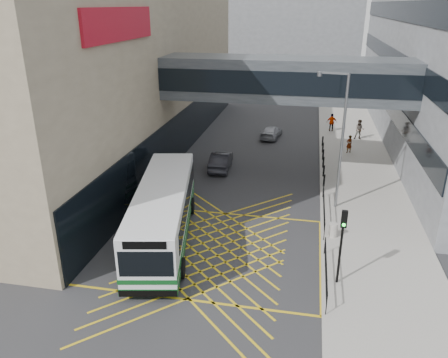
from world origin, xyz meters
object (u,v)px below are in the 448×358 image
Objects in this scene: bus at (164,211)px; car_silver at (271,132)px; car_dark at (221,161)px; litter_bin at (333,230)px; car_white at (175,196)px; street_lamp at (340,134)px; traffic_light at (342,237)px; pedestrian_b at (360,130)px; pedestrian_c at (332,122)px; pedestrian_a at (349,144)px.

bus is 2.97× the size of car_silver.
car_dark reaches higher than litter_bin.
street_lamp is (10.31, 1.74, 4.32)m from car_white.
car_silver is at bearing 104.48° from traffic_light.
pedestrian_b is at bearing 84.76° from traffic_light.
car_white is at bearing -160.21° from street_lamp.
bus is 25.46m from pedestrian_b.
bus reaches higher than pedestrian_c.
bus is 7.48× the size of pedestrian_a.
pedestrian_b is at bearing 136.94° from pedestrian_c.
street_lamp is 4.68× the size of pedestrian_c.
traffic_light is at bearing 90.55° from pedestrian_c.
pedestrian_b is at bearing 89.68° from street_lamp.
car_dark is at bearing 130.86° from litter_bin.
traffic_light is 20.65m from pedestrian_a.
car_dark is 1.12× the size of car_silver.
litter_bin is 22.88m from pedestrian_c.
street_lamp reaches higher than traffic_light.
pedestrian_a is at bearing 46.04° from bus.
street_lamp is 12.51m from pedestrian_a.
traffic_light is at bearing -27.78° from bus.
street_lamp is (9.59, 5.99, 3.33)m from bus.
street_lamp is (0.05, 8.81, 2.37)m from traffic_light.
pedestrian_a is (7.31, -3.85, 0.33)m from car_silver.
bus is at bearing 25.82° from pedestrian_a.
car_white is at bearing 16.56° from pedestrian_a.
traffic_light is at bearing -80.12° from street_lamp.
car_white is 2.57× the size of pedestrian_c.
car_dark is 17.05m from traffic_light.
car_silver is 2.07× the size of pedestrian_b.
pedestrian_a is (11.34, 17.67, -0.79)m from bus.
traffic_light is at bearing 117.51° from car_dark.
pedestrian_c is at bearing -128.52° from car_dark.
bus is 2.52× the size of car_white.
car_white is at bearing 81.68° from car_silver.
bus is at bearing 82.48° from car_dark.
car_white is at bearing 63.79° from pedestrian_c.
traffic_light reaches higher than car_dark.
street_lamp is at bearing 90.23° from pedestrian_c.
street_lamp is at bearing 49.97° from pedestrian_a.
litter_bin is at bearing 162.35° from car_white.
pedestrian_c is (0.55, 22.87, 0.51)m from litter_bin.
pedestrian_b is (3.00, 16.13, -3.95)m from street_lamp.
pedestrian_b reaches higher than car_silver.
bus is 6.15× the size of pedestrian_b.
traffic_light reaches higher than car_silver.
street_lamp is 4.45× the size of pedestrian_b.
bus is 3.06× the size of traffic_light.
litter_bin is 0.45× the size of pedestrian_c.
pedestrian_c is (-2.57, 2.53, -0.05)m from pedestrian_b.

